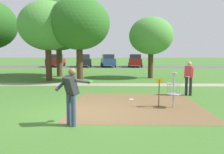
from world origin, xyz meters
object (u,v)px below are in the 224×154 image
player_throwing (71,93)px  parked_car_leftmost (56,60)px  disc_golf_basket (172,89)px  frisbee_mid_grass (131,99)px  tree_near_left (48,26)px  tree_mid_left (151,36)px  tree_mid_center (58,25)px  parked_car_center_right (108,61)px  tree_near_right (79,24)px  parked_car_rightmost (135,61)px  player_foreground_watching (189,76)px  parked_car_center_left (84,61)px

player_throwing → parked_car_leftmost: 28.48m
disc_golf_basket → frisbee_mid_grass: size_ratio=6.94×
disc_golf_basket → tree_near_left: size_ratio=0.23×
tree_mid_left → parked_car_leftmost: tree_mid_left is taller
tree_mid_center → parked_car_center_right: size_ratio=1.53×
parked_car_center_right → frisbee_mid_grass: bearing=-84.9°
tree_near_right → tree_near_left: bearing=170.2°
tree_near_right → parked_car_leftmost: 18.55m
frisbee_mid_grass → parked_car_rightmost: 23.46m
player_foreground_watching → player_throwing: size_ratio=1.00×
parked_car_leftmost → parked_car_center_left: 4.17m
tree_mid_left → parked_car_rightmost: size_ratio=1.18×
player_foreground_watching → frisbee_mid_grass: 3.28m
player_throwing → tree_mid_left: bearing=72.2°
parked_car_center_right → parked_car_rightmost: 3.95m
frisbee_mid_grass → tree_near_right: tree_near_right is taller
tree_mid_center → parked_car_leftmost: tree_mid_center is taller
player_foreground_watching → parked_car_center_left: parked_car_center_left is taller
disc_golf_basket → parked_car_leftmost: parked_car_leftmost is taller
tree_mid_center → parked_car_leftmost: bearing=106.3°
frisbee_mid_grass → tree_mid_center: bearing=120.3°
tree_near_right → tree_mid_center: bearing=124.0°
tree_near_left → tree_near_right: tree_near_right is taller
player_throwing → tree_mid_left: tree_mid_left is taller
tree_mid_left → player_foreground_watching: bearing=-83.9°
parked_car_leftmost → parked_car_rightmost: (11.68, -0.17, 0.00)m
player_foreground_watching → tree_mid_center: bearing=134.6°
player_foreground_watching → parked_car_center_left: (-8.58, 22.12, -0.05)m
player_foreground_watching → parked_car_rightmost: 22.27m
player_throwing → parked_car_rightmost: bearing=81.9°
disc_golf_basket → tree_near_right: (-4.93, 7.93, 3.44)m
tree_mid_left → parked_car_rightmost: tree_mid_left is taller
tree_mid_left → parked_car_leftmost: size_ratio=1.18×
tree_near_right → parked_car_center_left: 17.26m
parked_car_leftmost → parked_car_center_right: 7.73m
tree_near_left → tree_near_right: size_ratio=0.97×
disc_golf_basket → parked_car_rightmost: bearing=89.1°
tree_mid_left → parked_car_center_right: tree_mid_left is taller
frisbee_mid_grass → parked_car_leftmost: size_ratio=0.05×
tree_mid_center → parked_car_center_left: (0.19, 13.23, -3.60)m
tree_mid_left → frisbee_mid_grass: bearing=-103.3°
player_foreground_watching → tree_near_left: (-8.78, 5.73, 3.12)m
parked_car_rightmost → parked_car_center_right: bearing=-179.2°
player_foreground_watching → parked_car_leftmost: (-12.74, 22.42, -0.05)m
disc_golf_basket → parked_car_rightmost: 24.87m
player_foreground_watching → parked_car_center_right: parked_car_center_right is taller
disc_golf_basket → tree_near_left: (-7.35, 8.35, 3.34)m
player_throwing → frisbee_mid_grass: 4.43m
tree_near_left → parked_car_center_right: 17.18m
player_foreground_watching → tree_near_right: tree_near_right is taller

